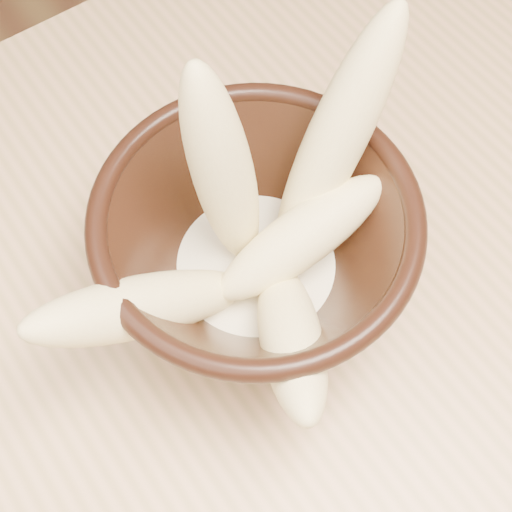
{
  "coord_description": "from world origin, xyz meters",
  "views": [
    {
      "loc": [
        -0.32,
        -0.08,
        1.2
      ],
      "look_at": [
        -0.2,
        0.09,
        0.8
      ],
      "focal_mm": 50.0,
      "sensor_mm": 36.0,
      "label": 1
    }
  ],
  "objects": [
    {
      "name": "banana_right",
      "position": [
        -0.14,
        0.1,
        0.86
      ],
      "size": [
        0.13,
        0.07,
        0.16
      ],
      "primitive_type": "ellipsoid",
      "rotation": [
        0.6,
        0.0,
        1.85
      ],
      "color": "#EAD18A",
      "rests_on": "bowl"
    },
    {
      "name": "banana_upright",
      "position": [
        -0.21,
        0.12,
        0.86
      ],
      "size": [
        0.04,
        0.07,
        0.16
      ],
      "primitive_type": "ellipsoid",
      "rotation": [
        0.25,
        0.0,
        3.18
      ],
      "color": "#EAD18A",
      "rests_on": "bowl"
    },
    {
      "name": "bowl",
      "position": [
        -0.2,
        0.09,
        0.81
      ],
      "size": [
        0.19,
        0.19,
        0.11
      ],
      "rotation": [
        0.0,
        0.0,
        -0.33
      ],
      "color": "black",
      "rests_on": "table"
    },
    {
      "name": "banana_left",
      "position": [
        -0.28,
        0.09,
        0.83
      ],
      "size": [
        0.15,
        0.05,
        0.11
      ],
      "primitive_type": "ellipsoid",
      "rotation": [
        1.01,
        0.0,
        -1.67
      ],
      "color": "#EAD18A",
      "rests_on": "bowl"
    },
    {
      "name": "banana_front",
      "position": [
        -0.22,
        0.03,
        0.82
      ],
      "size": [
        0.1,
        0.13,
        0.09
      ],
      "primitive_type": "ellipsoid",
      "rotation": [
        1.11,
        0.0,
        -0.51
      ],
      "color": "#EAD18A",
      "rests_on": "bowl"
    },
    {
      "name": "milk_puddle",
      "position": [
        -0.2,
        0.09,
        0.78
      ],
      "size": [
        0.11,
        0.11,
        0.02
      ],
      "primitive_type": "cylinder",
      "color": "#F6EBC6",
      "rests_on": "bowl"
    },
    {
      "name": "banana_across",
      "position": [
        -0.18,
        0.07,
        0.82
      ],
      "size": [
        0.13,
        0.04,
        0.07
      ],
      "primitive_type": "ellipsoid",
      "rotation": [
        1.32,
        0.0,
        1.53
      ],
      "color": "#EAD18A",
      "rests_on": "bowl"
    }
  ]
}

